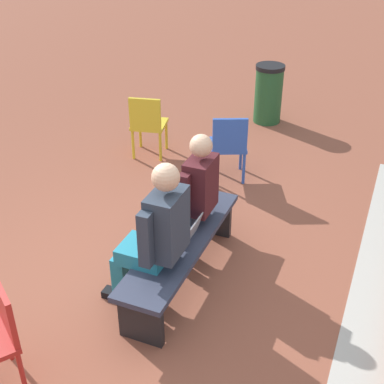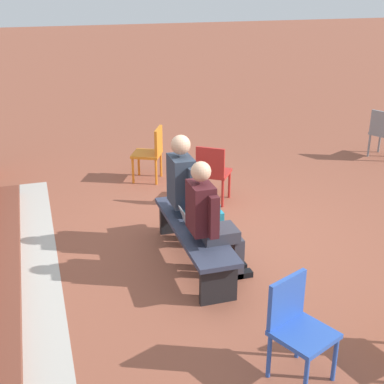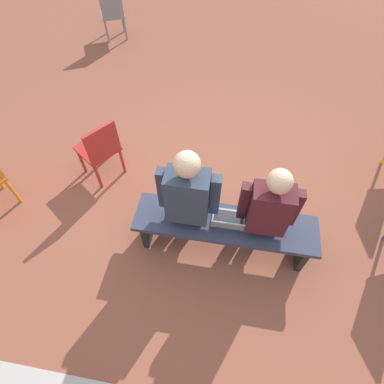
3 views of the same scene
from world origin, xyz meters
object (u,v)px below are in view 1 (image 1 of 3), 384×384
(person_adult, at_px, (155,233))
(laptop, at_px, (184,233))
(person_student, at_px, (190,194))
(plastic_chair_far_left, at_px, (148,122))
(litter_bin, at_px, (268,94))
(plastic_chair_near_bench_right, at_px, (229,143))
(bench, at_px, (182,248))

(person_adult, bearing_deg, laptop, 168.15)
(person_student, distance_m, plastic_chair_far_left, 2.22)
(laptop, relative_size, plastic_chair_far_left, 0.38)
(person_student, height_order, person_adult, person_adult)
(person_student, xyz_separation_m, litter_bin, (-3.48, -0.22, -0.27))
(person_student, height_order, plastic_chair_near_bench_right, person_student)
(bench, height_order, person_adult, person_adult)
(laptop, height_order, litter_bin, litter_bin)
(litter_bin, bearing_deg, plastic_chair_far_left, -32.88)
(person_student, bearing_deg, laptop, 13.48)
(bench, distance_m, laptop, 0.15)
(person_student, distance_m, litter_bin, 3.50)
(person_student, distance_m, laptop, 0.39)
(bench, relative_size, plastic_chair_near_bench_right, 2.14)
(person_student, relative_size, plastic_chair_near_bench_right, 1.56)
(laptop, distance_m, litter_bin, 3.82)
(litter_bin, bearing_deg, person_student, 3.58)
(bench, height_order, litter_bin, litter_bin)
(bench, relative_size, person_adult, 1.31)
(litter_bin, bearing_deg, plastic_chair_near_bench_right, 1.47)
(person_student, xyz_separation_m, person_adult, (0.71, -0.00, 0.03))
(bench, relative_size, plastic_chair_far_left, 2.14)
(laptop, relative_size, plastic_chair_near_bench_right, 0.38)
(bench, height_order, laptop, laptop)
(plastic_chair_far_left, height_order, plastic_chair_near_bench_right, same)
(plastic_chair_far_left, distance_m, plastic_chair_near_bench_right, 1.17)
(plastic_chair_far_left, bearing_deg, person_adult, 28.10)
(laptop, xyz_separation_m, plastic_chair_near_bench_right, (-1.90, -0.25, -0.02))
(litter_bin, bearing_deg, bench, 4.23)
(bench, xyz_separation_m, laptop, (-0.02, 0.01, 0.15))
(plastic_chair_near_bench_right, bearing_deg, person_adult, 4.13)
(laptop, xyz_separation_m, plastic_chair_far_left, (-2.09, -1.40, -0.02))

